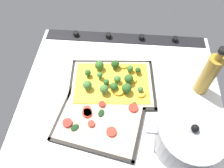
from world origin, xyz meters
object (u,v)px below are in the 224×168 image
broccoli_pizza (113,82)px  oil_bottle (209,74)px  cooking_pot (188,138)px  baking_tray_back (101,119)px  veggie_pizza_back (100,118)px  baking_tray_front (112,84)px

broccoli_pizza → oil_bottle: 37.93cm
broccoli_pizza → cooking_pot: cooking_pot is taller
broccoli_pizza → baking_tray_back: size_ratio=0.96×
broccoli_pizza → veggie_pizza_back: size_ratio=1.04×
baking_tray_front → baking_tray_back: size_ratio=1.03×
veggie_pizza_back → cooking_pot: 32.40cm
oil_bottle → cooking_pot: bearing=68.6°
cooking_pot → oil_bottle: bearing=-111.4°
broccoli_pizza → baking_tray_back: broccoli_pizza is taller
baking_tray_front → oil_bottle: bearing=-178.9°
baking_tray_back → veggie_pizza_back: (0.13, -0.07, 0.71)cm
veggie_pizza_back → oil_bottle: (-40.81, -17.50, 9.24)cm
baking_tray_back → cooking_pot: (-30.92, 7.33, 6.29)cm
broccoli_pizza → cooking_pot: (-27.28, 24.24, 4.45)cm
baking_tray_back → cooking_pot: 32.39cm
baking_tray_front → broccoli_pizza: (-0.45, -0.09, 1.85)cm
baking_tray_back → oil_bottle: 45.42cm
oil_bottle → veggie_pizza_back: bearing=23.2°
baking_tray_front → veggie_pizza_back: 17.10cm
broccoli_pizza → oil_bottle: size_ratio=1.45×
baking_tray_back → broccoli_pizza: bearing=-102.1°
baking_tray_front → cooking_pot: (-27.73, 24.16, 6.29)cm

